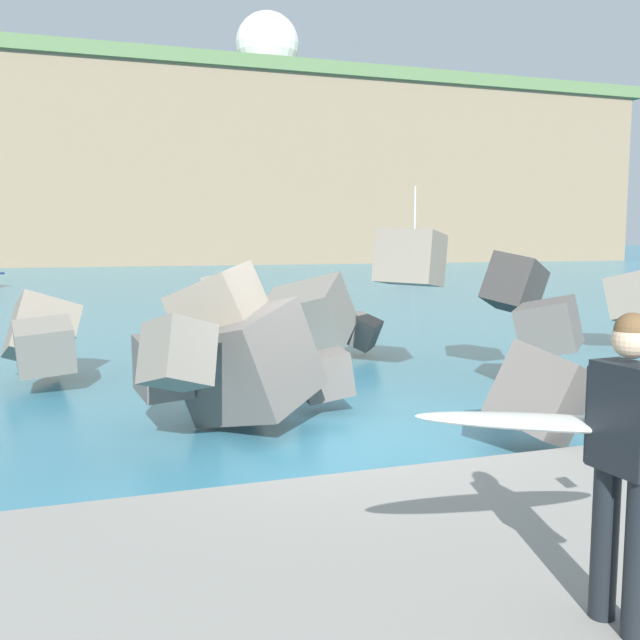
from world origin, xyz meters
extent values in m
plane|color=teal|center=(0.00, 0.00, 0.00)|extent=(400.00, 400.00, 0.00)
cube|color=gray|center=(0.00, -4.00, 0.12)|extent=(48.00, 4.40, 0.24)
cube|color=slate|center=(1.38, 5.40, 0.89)|extent=(2.18, 2.00, 1.78)
cube|color=#3D3A38|center=(4.46, 2.97, 1.60)|extent=(1.40, 1.15, 1.22)
cube|color=slate|center=(-3.39, 3.75, 0.76)|extent=(0.94, 0.92, 0.94)
cube|color=#605B56|center=(2.01, -1.21, 0.67)|extent=(1.33, 1.12, 1.26)
cube|color=#605B56|center=(4.07, 1.46, 1.04)|extent=(1.31, 1.24, 1.00)
cube|color=gray|center=(8.47, 4.36, 1.18)|extent=(1.49, 1.67, 1.30)
cube|color=gray|center=(-3.48, 5.00, 0.85)|extent=(1.37, 1.32, 1.49)
cube|color=slate|center=(-0.46, 3.81, 1.43)|extent=(1.08, 1.00, 1.01)
cube|color=#605B56|center=(-1.91, 1.01, 0.84)|extent=(0.71, 0.85, 0.82)
cube|color=#605B56|center=(2.62, 5.55, 0.52)|extent=(0.92, 0.96, 0.83)
cube|color=#605B56|center=(0.32, 1.31, 0.53)|extent=(0.80, 0.65, 0.71)
cube|color=#605B56|center=(-0.42, 4.79, 0.89)|extent=(1.46, 1.53, 1.18)
cube|color=slate|center=(-1.87, -0.12, 1.16)|extent=(0.91, 1.00, 0.96)
cube|color=gray|center=(-1.17, 1.00, 1.49)|extent=(1.49, 1.32, 1.29)
cube|color=gray|center=(2.34, 2.83, 2.09)|extent=(1.36, 1.33, 0.98)
cube|color=#605B56|center=(-0.90, 0.80, 0.85)|extent=(2.01, 1.78, 1.69)
cylinder|color=black|center=(-0.05, -4.88, 0.69)|extent=(0.15, 0.15, 0.90)
cylinder|color=black|center=(-0.07, -4.64, 0.69)|extent=(0.15, 0.15, 0.90)
cube|color=black|center=(-0.06, -4.76, 1.44)|extent=(0.25, 0.40, 0.60)
sphere|color=#DBB28E|center=(-0.06, -4.76, 1.87)|extent=(0.21, 0.21, 0.21)
sphere|color=brown|center=(-0.06, -4.76, 1.92)|extent=(0.19, 0.19, 0.19)
cylinder|color=black|center=(-0.07, -4.51, 1.40)|extent=(0.09, 0.09, 0.56)
ellipsoid|color=white|center=(-0.18, -4.45, 1.34)|extent=(2.11, 0.51, 0.37)
ellipsoid|color=maroon|center=(19.83, 37.75, 0.48)|extent=(4.77, 4.90, 0.95)
cube|color=maroon|center=(19.83, 37.75, 0.91)|extent=(4.39, 4.51, 0.10)
cylinder|color=silver|center=(19.58, 37.49, 3.50)|extent=(0.12, 0.12, 5.09)
cylinder|color=silver|center=(19.58, 37.49, 1.85)|extent=(2.03, 2.16, 0.08)
sphere|color=silver|center=(1.01, 19.57, 0.22)|extent=(0.44, 0.44, 0.44)
cube|color=#847056|center=(0.31, 74.73, 8.74)|extent=(108.22, 37.94, 17.48)
cube|color=#567547|center=(0.31, 74.73, 18.08)|extent=(110.39, 38.70, 1.20)
cylinder|color=silver|center=(18.69, 74.36, 19.84)|extent=(4.55, 4.55, 2.33)
sphere|color=white|center=(18.69, 74.36, 24.66)|extent=(7.32, 7.32, 7.32)
cube|color=#B2ADA3|center=(-6.00, 81.15, 21.20)|extent=(5.87, 4.06, 5.05)
cube|color=#66564C|center=(-6.00, 81.15, 23.87)|extent=(6.16, 4.26, 0.30)
camera|label=1|loc=(-2.84, -7.77, 2.41)|focal=39.77mm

